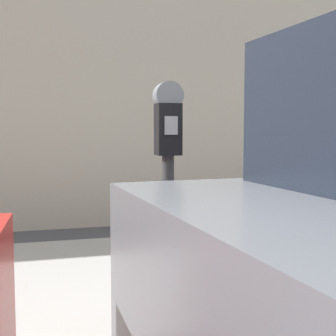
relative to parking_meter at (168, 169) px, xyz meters
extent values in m
cube|color=#9E9B96|center=(0.35, 1.21, -1.09)|extent=(24.00, 2.80, 0.12)
cube|color=beige|center=(0.35, 3.96, 1.75)|extent=(24.00, 0.30, 5.80)
cylinder|color=#2D2D30|center=(0.00, 0.00, -0.47)|extent=(0.08, 0.08, 1.12)
cube|color=black|center=(0.00, 0.00, 0.25)|extent=(0.15, 0.13, 0.32)
cube|color=gray|center=(0.00, -0.07, 0.27)|extent=(0.08, 0.01, 0.11)
cylinder|color=slate|center=(0.00, 0.00, 0.46)|extent=(0.18, 0.11, 0.18)
cylinder|color=black|center=(0.50, -0.58, -0.83)|extent=(0.65, 0.26, 0.64)
camera|label=1|loc=(-0.79, -2.83, 0.25)|focal=50.00mm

